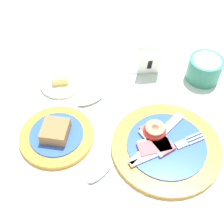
{
  "coord_description": "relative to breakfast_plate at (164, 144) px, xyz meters",
  "views": [
    {
      "loc": [
        -0.03,
        -0.39,
        0.59
      ],
      "look_at": [
        -0.05,
        0.09,
        0.02
      ],
      "focal_mm": 50.0,
      "sensor_mm": 36.0,
      "label": 1
    }
  ],
  "objects": [
    {
      "name": "teaspoon_by_saucer",
      "position": [
        -0.15,
        0.14,
        -0.0
      ],
      "size": [
        0.18,
        0.11,
        0.01
      ],
      "rotation": [
        0.0,
        0.0,
        3.67
      ],
      "color": "silver",
      "rests_on": "ground_plane"
    },
    {
      "name": "sugar_cup",
      "position": [
        0.12,
        0.23,
        0.02
      ],
      "size": [
        0.09,
        0.09,
        0.06
      ],
      "color": "#337F6B",
      "rests_on": "ground_plane"
    },
    {
      "name": "number_card",
      "position": [
        -0.03,
        0.24,
        0.03
      ],
      "size": [
        0.07,
        0.05,
        0.07
      ],
      "rotation": [
        0.0,
        0.0,
        0.14
      ],
      "color": "white",
      "rests_on": "ground_plane"
    },
    {
      "name": "bread_plate",
      "position": [
        -0.25,
        0.01,
        0.0
      ],
      "size": [
        0.17,
        0.17,
        0.04
      ],
      "color": "orange",
      "rests_on": "ground_plane"
    },
    {
      "name": "teaspoon_near_cup",
      "position": [
        -0.16,
        -0.09,
        -0.0
      ],
      "size": [
        0.14,
        0.16,
        0.01
      ],
      "rotation": [
        0.0,
        0.0,
        0.88
      ],
      "color": "silver",
      "rests_on": "ground_plane"
    },
    {
      "name": "breakfast_plate",
      "position": [
        0.0,
        0.0,
        0.0
      ],
      "size": [
        0.25,
        0.25,
        0.04
      ],
      "color": "orange",
      "rests_on": "ground_plane"
    },
    {
      "name": "butter_dish",
      "position": [
        -0.26,
        0.19,
        -0.0
      ],
      "size": [
        0.11,
        0.11,
        0.03
      ],
      "color": "silver",
      "rests_on": "ground_plane"
    },
    {
      "name": "ground_plane",
      "position": [
        -0.07,
        -0.01,
        -0.01
      ],
      "size": [
        3.0,
        3.0,
        0.0
      ],
      "primitive_type": "plane",
      "color": "#B7CCB7"
    }
  ]
}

